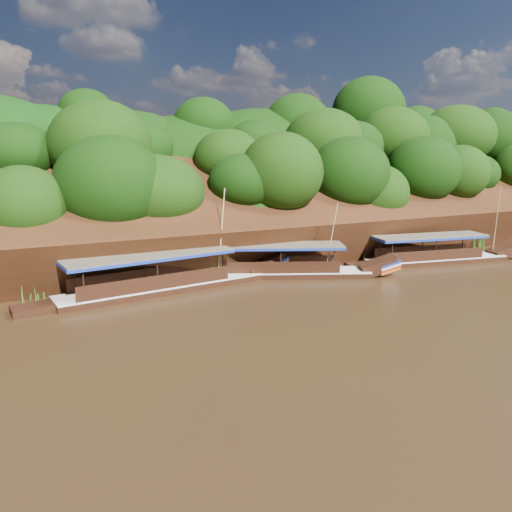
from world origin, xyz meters
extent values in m
plane|color=black|center=(0.00, 0.00, 0.00)|extent=(160.00, 160.00, 0.00)
cube|color=black|center=(0.00, 16.00, 3.50)|extent=(120.00, 16.12, 13.64)
cube|color=black|center=(0.00, 26.00, 0.00)|extent=(120.00, 24.00, 12.00)
ellipsoid|color=#1B450B|center=(-6.00, 15.00, 3.50)|extent=(18.00, 8.00, 6.40)
ellipsoid|color=#1B450B|center=(0.00, 23.00, 9.20)|extent=(24.00, 11.00, 8.40)
ellipsoid|color=#1B450B|center=(24.00, 14.50, 3.40)|extent=(18.00, 8.00, 6.00)
ellipsoid|color=#1B450B|center=(34.00, 22.00, 8.80)|extent=(22.00, 10.00, 8.00)
cube|color=black|center=(12.56, 6.51, 0.00)|extent=(12.83, 4.29, 0.89)
cube|color=silver|center=(12.56, 6.51, 0.42)|extent=(12.84, 4.35, 0.10)
cube|color=black|center=(19.57, 5.30, 0.69)|extent=(3.21, 2.11, 1.73)
cube|color=#AA2212|center=(20.35, 5.17, 0.65)|extent=(1.82, 1.93, 0.64)
cube|color=brown|center=(11.78, 6.64, 2.38)|extent=(10.18, 4.15, 0.12)
cube|color=navy|center=(11.78, 6.64, 2.26)|extent=(10.18, 4.15, 0.18)
cylinder|color=tan|center=(17.83, 5.10, 3.53)|extent=(1.33, 1.20, 5.96)
cube|color=black|center=(-1.17, 7.87, 0.00)|extent=(12.17, 6.89, 0.92)
cube|color=silver|center=(-1.17, 7.87, 0.44)|extent=(12.20, 6.96, 0.10)
cube|color=black|center=(5.17, 5.16, 0.72)|extent=(3.34, 2.70, 1.73)
cube|color=navy|center=(5.88, 4.86, 1.02)|extent=(2.08, 2.21, 0.63)
cube|color=#AA2212|center=(5.88, 4.86, 0.67)|extent=(2.08, 2.21, 0.63)
cube|color=brown|center=(-1.88, 8.17, 2.46)|extent=(9.85, 6.16, 0.12)
cube|color=navy|center=(-1.88, 8.17, 2.34)|extent=(9.85, 6.16, 0.18)
cylinder|color=tan|center=(1.41, 6.10, 3.14)|extent=(0.23, 1.18, 5.27)
cube|color=black|center=(-10.98, 7.94, 0.00)|extent=(14.75, 4.34, 0.99)
cube|color=silver|center=(-10.98, 7.94, 0.47)|extent=(14.76, 4.42, 0.11)
cube|color=black|center=(-2.86, 9.03, 0.77)|extent=(3.63, 2.26, 1.96)
cube|color=navy|center=(-1.96, 9.15, 1.10)|extent=(2.02, 2.11, 0.73)
cube|color=#AA2212|center=(-1.96, 9.15, 0.73)|extent=(2.02, 2.11, 0.73)
cube|color=brown|center=(-11.88, 7.82, 2.66)|extent=(11.67, 4.28, 0.13)
cube|color=navy|center=(-11.88, 7.82, 2.53)|extent=(11.67, 4.28, 0.20)
cylinder|color=tan|center=(-6.58, 8.31, 3.74)|extent=(1.40, 1.80, 6.16)
cone|color=#2A6F1B|center=(-19.30, 9.83, 0.70)|extent=(1.50, 1.50, 1.40)
cone|color=#2A6F1B|center=(-12.76, 10.09, 0.90)|extent=(1.50, 1.50, 1.80)
cone|color=#2A6F1B|center=(-6.74, 8.87, 0.74)|extent=(1.50, 1.50, 1.48)
cone|color=#2A6F1B|center=(1.04, 9.92, 0.90)|extent=(1.50, 1.50, 1.79)
cone|color=#2A6F1B|center=(6.90, 10.04, 1.07)|extent=(1.50, 1.50, 2.14)
cone|color=#2A6F1B|center=(13.47, 9.21, 0.87)|extent=(1.50, 1.50, 1.74)
cone|color=#2A6F1B|center=(20.93, 9.51, 0.95)|extent=(1.50, 1.50, 1.91)
camera|label=1|loc=(-19.58, -24.64, 9.60)|focal=35.00mm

